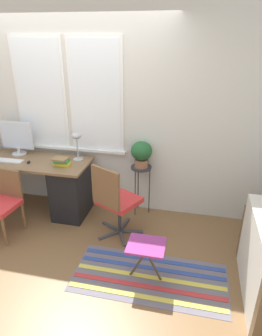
{
  "coord_description": "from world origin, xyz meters",
  "views": [
    {
      "loc": [
        1.5,
        -2.94,
        2.28
      ],
      "look_at": [
        0.81,
        0.16,
        0.84
      ],
      "focal_mm": 32.0,
      "sensor_mm": 36.0,
      "label": 1
    }
  ],
  "objects_px": {
    "office_chair_swivel": "(115,200)",
    "monitor": "(17,138)",
    "mouse": "(29,162)",
    "folding_stool": "(146,248)",
    "desk_chair_wooden": "(2,201)",
    "potted_plant": "(141,153)",
    "book_stack": "(61,161)",
    "plant_stand": "(141,172)",
    "desk_lamp": "(77,139)",
    "keyboard": "(8,161)"
  },
  "relations": [
    {
      "from": "book_stack",
      "to": "folding_stool",
      "type": "distance_m",
      "value": 1.6
    },
    {
      "from": "plant_stand",
      "to": "mouse",
      "type": "bearing_deg",
      "value": -165.94
    },
    {
      "from": "office_chair_swivel",
      "to": "monitor",
      "type": "bearing_deg",
      "value": 8.38
    },
    {
      "from": "mouse",
      "to": "desk_lamp",
      "type": "relative_size",
      "value": 0.17
    },
    {
      "from": "desk_chair_wooden",
      "to": "potted_plant",
      "type": "relative_size",
      "value": 2.3
    },
    {
      "from": "desk_chair_wooden",
      "to": "plant_stand",
      "type": "distance_m",
      "value": 1.75
    },
    {
      "from": "keyboard",
      "to": "book_stack",
      "type": "relative_size",
      "value": 1.91
    },
    {
      "from": "office_chair_swivel",
      "to": "desk_lamp",
      "type": "bearing_deg",
      "value": -11.07
    },
    {
      "from": "mouse",
      "to": "book_stack",
      "type": "bearing_deg",
      "value": 4.76
    },
    {
      "from": "desk_lamp",
      "to": "potted_plant",
      "type": "height_order",
      "value": "desk_lamp"
    },
    {
      "from": "desk_chair_wooden",
      "to": "potted_plant",
      "type": "height_order",
      "value": "potted_plant"
    },
    {
      "from": "book_stack",
      "to": "plant_stand",
      "type": "height_order",
      "value": "book_stack"
    },
    {
      "from": "mouse",
      "to": "book_stack",
      "type": "relative_size",
      "value": 0.3
    },
    {
      "from": "keyboard",
      "to": "potted_plant",
      "type": "distance_m",
      "value": 1.75
    },
    {
      "from": "monitor",
      "to": "plant_stand",
      "type": "xyz_separation_m",
      "value": [
        1.7,
        0.09,
        -0.38
      ]
    },
    {
      "from": "keyboard",
      "to": "plant_stand",
      "type": "xyz_separation_m",
      "value": [
        1.71,
        0.35,
        -0.16
      ]
    },
    {
      "from": "monitor",
      "to": "mouse",
      "type": "relative_size",
      "value": 7.17
    },
    {
      "from": "desk_lamp",
      "to": "desk_chair_wooden",
      "type": "relative_size",
      "value": 0.47
    },
    {
      "from": "book_stack",
      "to": "office_chair_swivel",
      "type": "bearing_deg",
      "value": -20.04
    },
    {
      "from": "mouse",
      "to": "plant_stand",
      "type": "xyz_separation_m",
      "value": [
        1.41,
        0.35,
        -0.16
      ]
    },
    {
      "from": "desk_chair_wooden",
      "to": "mouse",
      "type": "bearing_deg",
      "value": 80.24
    },
    {
      "from": "monitor",
      "to": "keyboard",
      "type": "bearing_deg",
      "value": -91.13
    },
    {
      "from": "keyboard",
      "to": "desk_lamp",
      "type": "relative_size",
      "value": 1.09
    },
    {
      "from": "desk_chair_wooden",
      "to": "desk_lamp",
      "type": "bearing_deg",
      "value": 51.38
    },
    {
      "from": "mouse",
      "to": "book_stack",
      "type": "height_order",
      "value": "book_stack"
    },
    {
      "from": "mouse",
      "to": "potted_plant",
      "type": "height_order",
      "value": "potted_plant"
    },
    {
      "from": "book_stack",
      "to": "office_chair_swivel",
      "type": "relative_size",
      "value": 0.22
    },
    {
      "from": "keyboard",
      "to": "folding_stool",
      "type": "height_order",
      "value": "keyboard"
    },
    {
      "from": "monitor",
      "to": "office_chair_swivel",
      "type": "distance_m",
      "value": 1.66
    },
    {
      "from": "desk_chair_wooden",
      "to": "keyboard",
      "type": "bearing_deg",
      "value": 115.7
    },
    {
      "from": "monitor",
      "to": "desk_chair_wooden",
      "type": "distance_m",
      "value": 0.93
    },
    {
      "from": "keyboard",
      "to": "potted_plant",
      "type": "height_order",
      "value": "potted_plant"
    },
    {
      "from": "plant_stand",
      "to": "office_chair_swivel",
      "type": "bearing_deg",
      "value": -108.19
    },
    {
      "from": "monitor",
      "to": "folding_stool",
      "type": "distance_m",
      "value": 2.36
    },
    {
      "from": "keyboard",
      "to": "potted_plant",
      "type": "relative_size",
      "value": 1.18
    },
    {
      "from": "keyboard",
      "to": "book_stack",
      "type": "distance_m",
      "value": 0.74
    },
    {
      "from": "book_stack",
      "to": "desk_chair_wooden",
      "type": "height_order",
      "value": "book_stack"
    },
    {
      "from": "book_stack",
      "to": "keyboard",
      "type": "bearing_deg",
      "value": -177.01
    },
    {
      "from": "keyboard",
      "to": "mouse",
      "type": "bearing_deg",
      "value": 0.36
    },
    {
      "from": "monitor",
      "to": "desk_chair_wooden",
      "type": "relative_size",
      "value": 0.58
    },
    {
      "from": "potted_plant",
      "to": "monitor",
      "type": "bearing_deg",
      "value": -177.05
    },
    {
      "from": "monitor",
      "to": "plant_stand",
      "type": "distance_m",
      "value": 1.75
    },
    {
      "from": "book_stack",
      "to": "potted_plant",
      "type": "bearing_deg",
      "value": 18.09
    },
    {
      "from": "mouse",
      "to": "folding_stool",
      "type": "distance_m",
      "value": 1.94
    },
    {
      "from": "office_chair_swivel",
      "to": "potted_plant",
      "type": "relative_size",
      "value": 2.76
    },
    {
      "from": "plant_stand",
      "to": "keyboard",
      "type": "bearing_deg",
      "value": -168.26
    },
    {
      "from": "plant_stand",
      "to": "potted_plant",
      "type": "relative_size",
      "value": 1.98
    },
    {
      "from": "mouse",
      "to": "desk_lamp",
      "type": "height_order",
      "value": "desk_lamp"
    },
    {
      "from": "monitor",
      "to": "mouse",
      "type": "bearing_deg",
      "value": -42.23
    },
    {
      "from": "mouse",
      "to": "potted_plant",
      "type": "relative_size",
      "value": 0.19
    }
  ]
}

